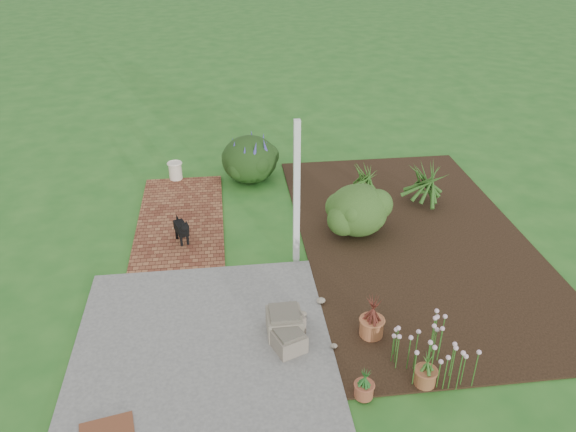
{
  "coord_description": "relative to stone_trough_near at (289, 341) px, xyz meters",
  "views": [
    {
      "loc": [
        -0.81,
        -7.72,
        5.36
      ],
      "look_at": [
        0.2,
        0.4,
        0.7
      ],
      "focal_mm": 35.0,
      "sensor_mm": 36.0,
      "label": 1
    }
  ],
  "objects": [
    {
      "name": "pink_flower_patch",
      "position": [
        1.74,
        -0.56,
        0.21
      ],
      "size": [
        1.36,
        1.36,
        0.7
      ],
      "primitive_type": null,
      "rotation": [
        0.0,
        0.0,
        0.3
      ],
      "color": "#113D0F",
      "rests_on": "garden_bed"
    },
    {
      "name": "brick_path",
      "position": [
        -1.61,
        3.8,
        -0.15
      ],
      "size": [
        1.6,
        3.5,
        0.04
      ],
      "primitive_type": "cube",
      "color": "brown",
      "rests_on": "ground"
    },
    {
      "name": "terracotta_pot_small_right",
      "position": [
        0.81,
        -0.93,
        -0.04
      ],
      "size": [
        0.29,
        0.29,
        0.2
      ],
      "primitive_type": "cylinder",
      "rotation": [
        0.0,
        0.0,
        0.27
      ],
      "color": "brown",
      "rests_on": "garden_bed"
    },
    {
      "name": "black_dog",
      "position": [
        -1.52,
        2.89,
        0.16
      ],
      "size": [
        0.3,
        0.54,
        0.48
      ],
      "rotation": [
        0.0,
        0.0,
        0.36
      ],
      "color": "black",
      "rests_on": "brick_path"
    },
    {
      "name": "garden_bed",
      "position": [
        2.59,
        2.55,
        -0.15
      ],
      "size": [
        4.0,
        7.0,
        0.03
      ],
      "primitive_type": "cube",
      "color": "black",
      "rests_on": "ground"
    },
    {
      "name": "evergreen_shrub",
      "position": [
        1.62,
        2.92,
        0.32
      ],
      "size": [
        1.17,
        1.17,
        0.92
      ],
      "primitive_type": "ellipsoid",
      "rotation": [
        0.0,
        0.0,
        -0.09
      ],
      "color": "#1B3911",
      "rests_on": "garden_bed"
    },
    {
      "name": "cream_ceramic_urn",
      "position": [
        -1.77,
        5.53,
        0.06
      ],
      "size": [
        0.37,
        0.37,
        0.37
      ],
      "primitive_type": "cylinder",
      "rotation": [
        0.0,
        0.0,
        -0.41
      ],
      "color": "#F1E2C6",
      "rests_on": "brick_path"
    },
    {
      "name": "terracotta_pot_bronze",
      "position": [
        1.18,
        0.15,
        -0.01
      ],
      "size": [
        0.44,
        0.44,
        0.27
      ],
      "primitive_type": "cylinder",
      "rotation": [
        0.0,
        0.0,
        -0.43
      ],
      "color": "#AE633A",
      "rests_on": "garden_bed"
    },
    {
      "name": "veranda_post",
      "position": [
        0.39,
        2.15,
        1.08
      ],
      "size": [
        0.1,
        0.1,
        2.5
      ],
      "primitive_type": "cube",
      "color": "white",
      "rests_on": "ground"
    },
    {
      "name": "concrete_patio",
      "position": [
        -1.16,
        0.3,
        -0.15
      ],
      "size": [
        3.5,
        3.5,
        0.04
      ],
      "primitive_type": "cube",
      "color": "slate",
      "rests_on": "ground"
    },
    {
      "name": "stone_trough_far",
      "position": [
        -0.02,
        0.34,
        0.03
      ],
      "size": [
        0.48,
        0.48,
        0.32
      ],
      "primitive_type": "cube",
      "rotation": [
        0.0,
        0.0,
        0.01
      ],
      "color": "#78755B",
      "rests_on": "concrete_patio"
    },
    {
      "name": "terracotta_pot_small_left",
      "position": [
        1.62,
        -0.82,
        -0.03
      ],
      "size": [
        0.28,
        0.28,
        0.22
      ],
      "primitive_type": "cylinder",
      "rotation": [
        0.0,
        0.0,
        -0.04
      ],
      "color": "brown",
      "rests_on": "garden_bed"
    },
    {
      "name": "ground",
      "position": [
        0.09,
        2.05,
        -0.17
      ],
      "size": [
        80.0,
        80.0,
        0.0
      ],
      "primitive_type": "plane",
      "color": "#246520",
      "rests_on": "ground"
    },
    {
      "name": "stone_trough_near",
      "position": [
        0.0,
        0.0,
        0.0
      ],
      "size": [
        0.5,
        0.5,
        0.26
      ],
      "primitive_type": "cube",
      "rotation": [
        0.0,
        0.0,
        0.38
      ],
      "color": "#716154",
      "rests_on": "concrete_patio"
    },
    {
      "name": "agapanthus_clump_back",
      "position": [
        3.17,
        3.84,
        0.37
      ],
      "size": [
        1.46,
        1.46,
        1.02
      ],
      "primitive_type": null,
      "rotation": [
        0.0,
        0.0,
        0.37
      ],
      "color": "#0D400E",
      "rests_on": "garden_bed"
    },
    {
      "name": "stone_trough_mid",
      "position": [
        0.01,
        0.38,
        0.01
      ],
      "size": [
        0.54,
        0.54,
        0.28
      ],
      "primitive_type": "cube",
      "rotation": [
        0.0,
        0.0,
        0.38
      ],
      "color": "gray",
      "rests_on": "concrete_patio"
    },
    {
      "name": "purple_flowering_bush",
      "position": [
        -0.17,
        5.39,
        0.34
      ],
      "size": [
        1.19,
        1.19,
        1.01
      ],
      "primitive_type": "ellipsoid",
      "rotation": [
        0.0,
        0.0,
        0.0
      ],
      "color": "black",
      "rests_on": "ground"
    },
    {
      "name": "agapanthus_clump_front",
      "position": [
        2.12,
        4.41,
        0.23
      ],
      "size": [
        1.08,
        1.08,
        0.74
      ],
      "primitive_type": null,
      "rotation": [
        0.0,
        0.0,
        0.38
      ],
      "color": "#104313",
      "rests_on": "garden_bed"
    },
    {
      "name": "coir_doormat",
      "position": [
        -2.24,
        -1.08,
        -0.12
      ],
      "size": [
        0.67,
        0.5,
        0.02
      ],
      "primitive_type": "cube",
      "rotation": [
        0.0,
        0.0,
        0.2
      ],
      "color": "brown",
      "rests_on": "concrete_patio"
    }
  ]
}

